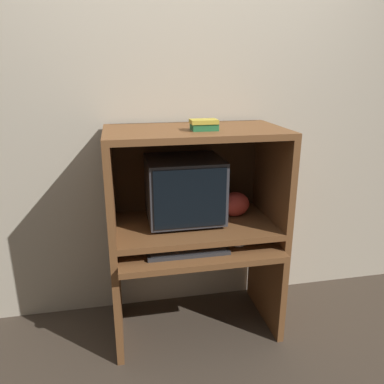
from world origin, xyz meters
name	(u,v)px	position (x,y,z in m)	size (l,w,h in m)	color
ground_plane	(204,353)	(0.00, 0.00, 0.00)	(12.00, 12.00, 0.00)	#3D3328
wall_back	(184,125)	(0.00, 0.64, 1.30)	(6.00, 0.06, 2.60)	#B2A893
desk_base	(196,274)	(0.00, 0.24, 0.41)	(1.04, 0.65, 0.64)	brown
desk_monitor_shelf	(195,226)	(0.00, 0.29, 0.72)	(1.04, 0.58, 0.10)	brown
hutch_upper	(194,160)	(0.00, 0.32, 1.13)	(1.04, 0.58, 0.58)	brown
crt_monitor	(184,189)	(-0.06, 0.34, 0.95)	(0.45, 0.40, 0.40)	#333338
keyboard	(188,250)	(-0.08, 0.10, 0.65)	(0.47, 0.16, 0.03)	#2D2D30
mouse	(239,244)	(0.23, 0.11, 0.66)	(0.07, 0.05, 0.03)	#B7B7B7
snack_bag	(235,204)	(0.28, 0.36, 0.82)	(0.19, 0.14, 0.16)	#BC382D
book_stack	(204,125)	(0.04, 0.21, 1.35)	(0.15, 0.11, 0.06)	#236638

